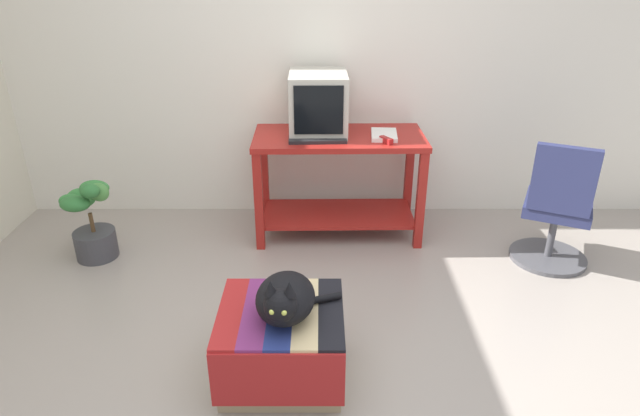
{
  "coord_description": "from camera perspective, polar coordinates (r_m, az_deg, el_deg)",
  "views": [
    {
      "loc": [
        0.04,
        -2.13,
        1.95
      ],
      "look_at": [
        0.04,
        0.85,
        0.55
      ],
      "focal_mm": 30.37,
      "sensor_mm": 36.0,
      "label": 1
    }
  ],
  "objects": [
    {
      "name": "ground_plane",
      "position": [
        2.89,
        -0.87,
        -17.3
      ],
      "size": [
        14.0,
        14.0,
        0.0
      ],
      "primitive_type": "plane",
      "color": "#9E9389"
    },
    {
      "name": "back_wall",
      "position": [
        4.23,
        -0.56,
        16.33
      ],
      "size": [
        8.0,
        0.1,
        2.6
      ],
      "primitive_type": "cube",
      "color": "silver",
      "rests_on": "ground_plane"
    },
    {
      "name": "desk",
      "position": [
        4.0,
        2.02,
        4.22
      ],
      "size": [
        1.23,
        0.61,
        0.77
      ],
      "rotation": [
        0.0,
        0.0,
        0.02
      ],
      "color": "maroon",
      "rests_on": "ground_plane"
    },
    {
      "name": "tv_monitor",
      "position": [
        3.94,
        -0.14,
        10.95
      ],
      "size": [
        0.41,
        0.49,
        0.43
      ],
      "rotation": [
        0.0,
        0.0,
        0.02
      ],
      "color": "#BCB7A8",
      "rests_on": "desk"
    },
    {
      "name": "keyboard",
      "position": [
        3.78,
        -0.21,
        7.23
      ],
      "size": [
        0.41,
        0.17,
        0.02
      ],
      "primitive_type": "cube",
      "rotation": [
        0.0,
        0.0,
        0.04
      ],
      "color": "black",
      "rests_on": "desk"
    },
    {
      "name": "book",
      "position": [
        3.9,
        6.82,
        7.65
      ],
      "size": [
        0.2,
        0.28,
        0.03
      ],
      "primitive_type": "cube",
      "rotation": [
        0.0,
        0.0,
        -0.08
      ],
      "color": "white",
      "rests_on": "desk"
    },
    {
      "name": "ottoman_with_blanket",
      "position": [
        2.78,
        -4.02,
        -14.03
      ],
      "size": [
        0.61,
        0.59,
        0.39
      ],
      "color": "tan",
      "rests_on": "ground_plane"
    },
    {
      "name": "cat",
      "position": [
        2.56,
        -3.66,
        -9.53
      ],
      "size": [
        0.43,
        0.41,
        0.28
      ],
      "rotation": [
        0.0,
        0.0,
        -0.09
      ],
      "color": "black",
      "rests_on": "ottoman_with_blanket"
    },
    {
      "name": "potted_plant",
      "position": [
        4.07,
        -22.94,
        -1.46
      ],
      "size": [
        0.36,
        0.32,
        0.6
      ],
      "color": "#3D3D42",
      "rests_on": "ground_plane"
    },
    {
      "name": "office_chair",
      "position": [
        3.94,
        23.7,
        -0.47
      ],
      "size": [
        0.56,
        0.56,
        0.89
      ],
      "rotation": [
        0.0,
        0.0,
        2.71
      ],
      "color": "#4C4C51",
      "rests_on": "ground_plane"
    },
    {
      "name": "stapler",
      "position": [
        3.77,
        7.03,
        7.1
      ],
      "size": [
        0.09,
        0.11,
        0.04
      ],
      "primitive_type": "cube",
      "rotation": [
        0.0,
        0.0,
        0.57
      ],
      "color": "#A31E1E",
      "rests_on": "desk"
    }
  ]
}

